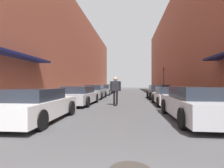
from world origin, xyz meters
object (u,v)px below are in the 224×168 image
parked_car_right_1 (169,96)px  parked_car_right_2 (158,92)px  parked_car_left_3 (103,90)px  parked_car_right_0 (197,104)px  skateboarder (116,88)px  parked_car_left_4 (108,89)px  parked_car_left_5 (112,88)px  parked_car_left_2 (95,92)px  parked_car_left_1 (79,96)px  parked_car_left_0 (36,105)px  traffic_light (164,77)px

parked_car_right_1 → parked_car_right_2: bearing=89.3°
parked_car_left_3 → parked_car_right_0: size_ratio=0.96×
parked_car_right_0 → skateboarder: bearing=128.6°
skateboarder → parked_car_right_0: bearing=-51.4°
parked_car_left_4 → parked_car_left_5: parked_car_left_5 is taller
parked_car_right_0 → parked_car_left_4: bearing=106.3°
parked_car_left_2 → parked_car_left_3: size_ratio=0.91×
parked_car_left_5 → parked_car_right_1: parked_car_left_5 is taller
parked_car_left_3 → parked_car_left_5: parked_car_left_5 is taller
parked_car_left_3 → parked_car_right_1: bearing=-60.0°
parked_car_left_1 → parked_car_right_1: parked_car_left_1 is taller
parked_car_right_1 → skateboarder: size_ratio=2.12×
parked_car_left_5 → parked_car_left_3: bearing=-90.1°
parked_car_left_0 → parked_car_right_2: (6.11, 10.38, 0.04)m
parked_car_left_4 → parked_car_right_2: size_ratio=1.19×
parked_car_left_0 → parked_car_left_2: (0.09, 10.35, 0.04)m
parked_car_left_0 → traffic_light: bearing=66.8°
parked_car_right_0 → parked_car_right_2: size_ratio=1.19×
parked_car_right_1 → traffic_light: 13.64m
parked_car_left_3 → traffic_light: bearing=19.4°
traffic_light → parked_car_right_2: bearing=-103.4°
parked_car_left_0 → parked_car_right_1: 8.33m
parked_car_left_5 → traffic_light: bearing=-45.8°
parked_car_left_3 → traffic_light: size_ratio=1.26×
parked_car_left_3 → parked_car_left_4: parked_car_left_4 is taller
parked_car_left_0 → parked_car_right_1: (6.05, 5.72, -0.02)m
parked_car_right_0 → skateboarder: 5.62m
parked_car_right_1 → parked_car_right_2: (0.06, 4.66, 0.05)m
parked_car_left_5 → parked_car_right_1: bearing=-74.5°
parked_car_left_5 → skateboarder: skateboarder is taller
parked_car_right_0 → traffic_light: size_ratio=1.32×
parked_car_left_2 → traffic_light: traffic_light is taller
parked_car_left_1 → skateboarder: (2.48, -0.12, 0.54)m
parked_car_left_4 → skateboarder: bearing=-81.0°
parked_car_left_5 → parked_car_right_2: (6.09, -17.10, -0.00)m
parked_car_left_2 → parked_car_left_5: parked_car_left_5 is taller
parked_car_right_0 → traffic_light: (2.13, 18.35, 1.70)m
parked_car_left_3 → parked_car_left_4: (-0.02, 5.33, 0.01)m
parked_car_left_2 → parked_car_left_3: 5.86m
parked_car_left_3 → parked_car_right_1: 12.11m
parked_car_left_3 → parked_car_left_5: size_ratio=1.06×
parked_car_left_2 → parked_car_right_2: (6.01, 0.03, 0.00)m
parked_car_right_0 → parked_car_left_0: bearing=-173.1°
parked_car_left_0 → parked_car_left_5: 27.49m
parked_car_left_0 → skateboarder: size_ratio=2.30×
traffic_light → skateboarder: bearing=-111.9°
parked_car_left_2 → skateboarder: (2.47, -5.24, 0.52)m
parked_car_right_2 → traffic_light: size_ratio=1.11×
parked_car_right_0 → parked_car_right_1: 4.99m
parked_car_left_3 → traffic_light: (8.19, 2.88, 1.71)m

